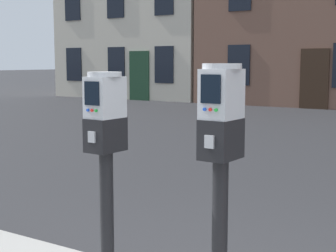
{
  "coord_description": "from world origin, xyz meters",
  "views": [
    {
      "loc": [
        1.36,
        -2.66,
        1.63
      ],
      "look_at": [
        -0.26,
        -0.1,
        1.25
      ],
      "focal_mm": 53.52,
      "sensor_mm": 36.0,
      "label": 1
    }
  ],
  "objects": [
    {
      "name": "parking_meter_near_kerb",
      "position": [
        -0.67,
        -0.2,
        1.13
      ],
      "size": [
        0.23,
        0.26,
        1.43
      ],
      "rotation": [
        0.0,
        0.0,
        -1.63
      ],
      "color": "black",
      "rests_on": "sidewalk_slab"
    },
    {
      "name": "parking_meter_twin_adjacent",
      "position": [
        0.15,
        -0.2,
        1.16
      ],
      "size": [
        0.23,
        0.26,
        1.49
      ],
      "rotation": [
        0.0,
        0.0,
        -1.63
      ],
      "color": "black",
      "rests_on": "sidewalk_slab"
    }
  ]
}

